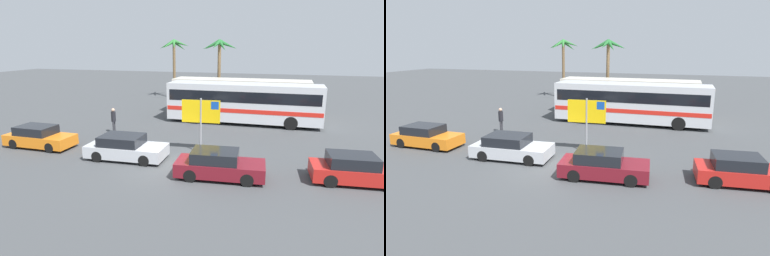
{
  "view_description": "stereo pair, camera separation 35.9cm",
  "coord_description": "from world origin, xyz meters",
  "views": [
    {
      "loc": [
        5.71,
        -14.98,
        6.07
      ],
      "look_at": [
        0.29,
        3.37,
        1.3
      ],
      "focal_mm": 30.99,
      "sensor_mm": 36.0,
      "label": 1
    },
    {
      "loc": [
        6.05,
        -14.88,
        6.07
      ],
      "look_at": [
        0.29,
        3.37,
        1.3
      ],
      "focal_mm": 30.99,
      "sensor_mm": 36.0,
      "label": 2
    }
  ],
  "objects": [
    {
      "name": "pedestrian_crossing_lot",
      "position": [
        -6.01,
        5.24,
        1.09
      ],
      "size": [
        0.32,
        0.32,
        1.83
      ],
      "rotation": [
        0.0,
        0.0,
        0.12
      ],
      "color": "#2D2D33",
      "rests_on": "ground"
    },
    {
      "name": "car_silver",
      "position": [
        -2.7,
        0.63,
        0.64
      ],
      "size": [
        4.4,
        2.1,
        1.32
      ],
      "rotation": [
        0.0,
        0.0,
        0.05
      ],
      "color": "#B7BABF",
      "rests_on": "ground"
    },
    {
      "name": "bus_front_coach",
      "position": [
        2.26,
        11.1,
        1.78
      ],
      "size": [
        11.98,
        2.67,
        3.17
      ],
      "color": "silver",
      "rests_on": "ground"
    },
    {
      "name": "bus_rear_coach",
      "position": [
        1.53,
        14.36,
        1.78
      ],
      "size": [
        11.98,
        2.67,
        3.17
      ],
      "color": "silver",
      "rests_on": "ground"
    },
    {
      "name": "car_maroon",
      "position": [
        2.76,
        -0.56,
        0.64
      ],
      "size": [
        4.29,
        2.1,
        1.32
      ],
      "rotation": [
        0.0,
        0.0,
        0.09
      ],
      "color": "maroon",
      "rests_on": "ground"
    },
    {
      "name": "car_red",
      "position": [
        8.81,
        0.58,
        0.63
      ],
      "size": [
        4.09,
        2.05,
        1.32
      ],
      "rotation": [
        0.0,
        0.0,
        0.09
      ],
      "color": "red",
      "rests_on": "ground"
    },
    {
      "name": "ground",
      "position": [
        0.0,
        0.0,
        0.0
      ],
      "size": [
        120.0,
        120.0,
        0.0
      ],
      "primitive_type": "plane",
      "color": "#424447"
    },
    {
      "name": "palm_tree_inland",
      "position": [
        -1.12,
        17.69,
        5.49
      ],
      "size": [
        3.53,
        3.52,
        6.67
      ],
      "color": "brown",
      "rests_on": "ground"
    },
    {
      "name": "palm_tree_seaside",
      "position": [
        -7.33,
        21.89,
        5.52
      ],
      "size": [
        3.83,
        3.73,
        6.77
      ],
      "color": "brown",
      "rests_on": "ground"
    },
    {
      "name": "ferry_sign",
      "position": [
        1.03,
        2.82,
        2.33
      ],
      "size": [
        2.2,
        0.25,
        3.2
      ],
      "rotation": [
        0.0,
        0.0,
        0.09
      ],
      "color": "gray",
      "rests_on": "ground"
    },
    {
      "name": "car_orange",
      "position": [
        -8.8,
        1.1,
        0.64
      ],
      "size": [
        4.22,
        1.79,
        1.32
      ],
      "rotation": [
        0.0,
        0.0,
        -0.01
      ],
      "color": "orange",
      "rests_on": "ground"
    }
  ]
}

